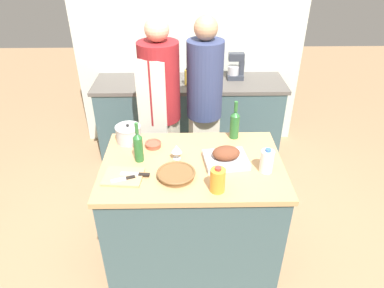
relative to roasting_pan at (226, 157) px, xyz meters
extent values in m
plane|color=#9E7A56|center=(-0.24, 0.00, -0.95)|extent=(12.00, 12.00, 0.00)
cube|color=#3D565B|center=(-0.24, 0.00, -0.52)|extent=(1.28, 0.84, 0.86)
cube|color=tan|center=(-0.24, 0.00, -0.07)|extent=(1.32, 0.86, 0.04)
cube|color=#3D565B|center=(-0.24, 1.55, -0.52)|extent=(2.06, 0.58, 0.87)
cube|color=#56514C|center=(-0.24, 1.55, -0.07)|extent=(2.13, 0.60, 0.04)
cube|color=silver|center=(-0.24, 1.90, 0.32)|extent=(2.63, 0.10, 2.55)
cube|color=#BCBCC1|center=(0.00, 0.00, -0.03)|extent=(0.34, 0.29, 0.04)
ellipsoid|color=brown|center=(0.00, 0.00, 0.03)|extent=(0.22, 0.17, 0.09)
cylinder|color=brown|center=(-0.36, -0.17, -0.03)|extent=(0.24, 0.24, 0.04)
torus|color=brown|center=(-0.36, -0.17, -0.01)|extent=(0.26, 0.26, 0.02)
cube|color=tan|center=(-0.72, -0.17, -0.04)|extent=(0.28, 0.23, 0.02)
cylinder|color=#B7B7BC|center=(-0.74, 0.31, 0.01)|extent=(0.19, 0.19, 0.12)
cylinder|color=#B7B7BC|center=(-0.74, 0.31, 0.08)|extent=(0.20, 0.20, 0.01)
sphere|color=black|center=(-0.74, 0.31, 0.10)|extent=(0.02, 0.02, 0.02)
cylinder|color=#A84C38|center=(-0.54, 0.22, -0.03)|extent=(0.12, 0.12, 0.03)
torus|color=#A84C38|center=(-0.54, 0.22, -0.01)|extent=(0.13, 0.13, 0.02)
cylinder|color=orange|center=(-0.09, -0.31, 0.03)|extent=(0.10, 0.10, 0.16)
cylinder|color=red|center=(-0.09, -0.31, 0.12)|extent=(0.04, 0.04, 0.02)
cylinder|color=white|center=(0.27, -0.11, 0.03)|extent=(0.09, 0.09, 0.16)
cylinder|color=#3360B2|center=(0.27, -0.11, 0.12)|extent=(0.04, 0.04, 0.02)
cylinder|color=#28662D|center=(0.10, 0.35, 0.05)|extent=(0.07, 0.07, 0.20)
cone|color=#28662D|center=(0.10, 0.35, 0.17)|extent=(0.07, 0.07, 0.04)
cylinder|color=#28662D|center=(0.10, 0.35, 0.23)|extent=(0.03, 0.03, 0.08)
cylinder|color=#28662D|center=(-0.63, 0.04, 0.05)|extent=(0.07, 0.07, 0.19)
cone|color=#28662D|center=(-0.63, 0.04, 0.16)|extent=(0.07, 0.07, 0.04)
cylinder|color=#28662D|center=(-0.63, 0.04, 0.22)|extent=(0.03, 0.03, 0.08)
cylinder|color=silver|center=(-0.36, 0.06, -0.05)|extent=(0.06, 0.06, 0.00)
cylinder|color=silver|center=(-0.36, 0.06, -0.02)|extent=(0.01, 0.01, 0.05)
cone|color=silver|center=(-0.36, 0.06, 0.04)|extent=(0.08, 0.08, 0.06)
cube|color=#B7B7BC|center=(-0.68, -0.15, -0.03)|extent=(0.13, 0.04, 0.01)
cube|color=black|center=(-0.58, -0.16, -0.03)|extent=(0.08, 0.03, 0.01)
cube|color=#B7B7BC|center=(-0.74, -0.22, -0.03)|extent=(0.11, 0.06, 0.01)
cube|color=black|center=(-0.66, -0.20, -0.03)|extent=(0.07, 0.05, 0.01)
cube|color=#333842|center=(0.27, 1.64, -0.02)|extent=(0.18, 0.14, 0.05)
cylinder|color=#B7B7BC|center=(0.25, 1.64, 0.05)|extent=(0.13, 0.13, 0.09)
cube|color=#333842|center=(0.34, 1.64, 0.09)|extent=(0.05, 0.08, 0.16)
cube|color=#333842|center=(0.27, 1.64, 0.21)|extent=(0.17, 0.08, 0.08)
cylinder|color=#B28E2D|center=(-0.27, 1.46, 0.04)|extent=(0.05, 0.05, 0.17)
cylinder|color=black|center=(-0.27, 1.46, 0.13)|extent=(0.02, 0.02, 0.02)
cylinder|color=#234C28|center=(-0.58, 1.60, 0.05)|extent=(0.07, 0.07, 0.20)
cylinder|color=black|center=(-0.58, 1.60, 0.16)|extent=(0.03, 0.03, 0.02)
cylinder|color=#234C28|center=(-0.21, 1.69, 0.02)|extent=(0.06, 0.06, 0.13)
cylinder|color=black|center=(-0.21, 1.69, 0.10)|extent=(0.02, 0.02, 0.02)
cube|color=beige|center=(-0.52, 0.82, -0.53)|extent=(0.34, 0.29, 0.85)
cylinder|color=maroon|center=(-0.52, 0.82, 0.25)|extent=(0.36, 0.36, 0.71)
sphere|color=#DBAD89|center=(-0.52, 0.82, 0.70)|extent=(0.20, 0.20, 0.20)
cube|color=silver|center=(-0.58, 0.66, 0.05)|extent=(0.26, 0.13, 0.90)
cube|color=beige|center=(-0.11, 0.87, -0.53)|extent=(0.30, 0.23, 0.85)
cylinder|color=navy|center=(-0.11, 0.87, 0.25)|extent=(0.33, 0.33, 0.70)
sphere|color=tan|center=(-0.11, 0.87, 0.70)|extent=(0.20, 0.20, 0.20)
camera|label=1|loc=(-0.28, -2.03, 1.39)|focal=32.00mm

